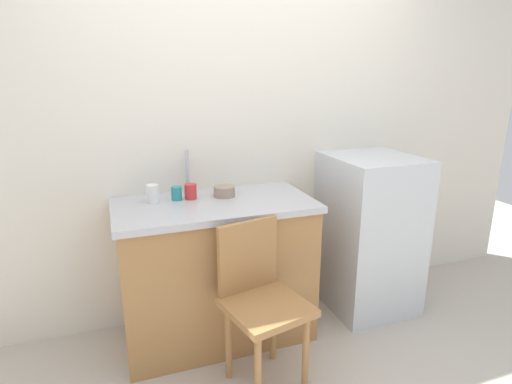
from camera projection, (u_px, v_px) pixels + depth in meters
back_wall at (238, 124)px, 2.80m from camera, size 4.80×0.10×2.63m
cabinet_base at (216, 273)px, 2.64m from camera, size 1.15×0.60×0.86m
countertop at (214, 205)px, 2.52m from camera, size 1.19×0.64×0.04m
faucet at (187, 172)px, 2.67m from camera, size 0.02×0.02×0.28m
refrigerator at (369, 233)px, 2.97m from camera, size 0.57×0.61×1.11m
chair at (260, 297)px, 2.23m from camera, size 0.48×0.48×0.89m
terracotta_bowl at (224, 191)px, 2.62m from camera, size 0.13×0.13×0.06m
cup_red at (191, 191)px, 2.56m from camera, size 0.07×0.07×0.09m
cup_white at (152, 194)px, 2.48m from camera, size 0.07×0.07×0.11m
cup_teal at (177, 193)px, 2.54m from camera, size 0.06×0.06×0.08m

